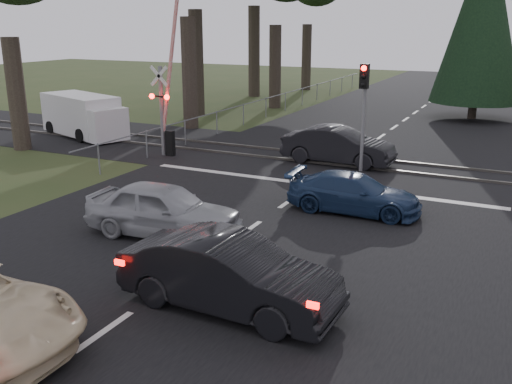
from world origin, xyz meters
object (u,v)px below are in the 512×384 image
Objects in this scene: crossing_signal at (166,108)px; traffic_signal_center at (364,99)px; dark_hatchback at (230,274)px; blue_sedan at (354,193)px; white_van at (85,116)px; dark_car_far at (338,146)px; silver_car at (163,210)px.

crossing_signal reaches higher than traffic_signal_center.
dark_hatchback is 1.12× the size of blue_sedan.
crossing_signal is at bearing 65.59° from blue_sedan.
traffic_signal_center is at bearing 11.67° from blue_sedan.
white_van is (-15.56, 5.64, 0.46)m from blue_sedan.
white_van reaches higher than dark_car_far.
blue_sedan is at bearing -47.86° from silver_car.
dark_car_far reaches higher than blue_sedan.
silver_car is at bearing 171.33° from dark_car_far.
white_van is at bearing 45.52° from silver_car.
silver_car is at bearing -107.72° from traffic_signal_center.
dark_hatchback is 1.00× the size of dark_car_far.
traffic_signal_center reaches higher than white_van.
dark_hatchback is (8.96, -10.95, -1.31)m from crossing_signal.
white_van is at bearing 51.65° from dark_hatchback.
silver_car is (-3.56, 2.85, -0.02)m from dark_hatchback.
dark_hatchback is 1.06× the size of silver_car.
dark_car_far is (7.07, 1.82, -1.31)m from crossing_signal.
dark_hatchback is 0.80× the size of white_van.
dark_hatchback is 19.71m from white_van.
blue_sedan is (0.47, 7.04, -0.16)m from dark_hatchback.
blue_sedan is 0.89× the size of dark_car_far.
crossing_signal is at bearing -173.85° from traffic_signal_center.
blue_sedan is at bearing -76.39° from traffic_signal_center.
traffic_signal_center reaches higher than blue_sedan.
crossing_signal is 1.72× the size of blue_sedan.
dark_hatchback is (0.69, -11.84, -2.06)m from traffic_signal_center.
crossing_signal is 1.54× the size of dark_car_far.
traffic_signal_center is 0.91× the size of dark_hatchback.
crossing_signal is 1.70× the size of traffic_signal_center.
dark_car_far is at bearing 19.49° from white_van.
silver_car reaches higher than blue_sedan.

